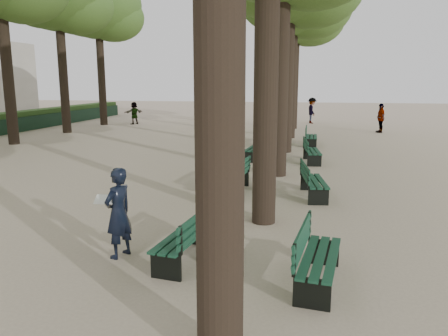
# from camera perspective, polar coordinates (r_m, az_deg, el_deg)

# --- Properties ---
(ground) EXTENTS (120.00, 120.00, 0.00)m
(ground) POSITION_cam_1_polar(r_m,az_deg,el_deg) (7.46, -9.09, -13.43)
(ground) COLOR tan
(ground) RESTS_ON ground
(tree_central_5) EXTENTS (6.00, 6.00, 9.95)m
(tree_central_5) POSITION_cam_1_polar(r_m,az_deg,el_deg) (29.72, 9.46, 19.96)
(tree_central_5) COLOR #33261C
(tree_central_5) RESTS_ON ground
(tree_far_5) EXTENTS (6.00, 6.00, 10.45)m
(tree_far_5) POSITION_cam_1_polar(r_m,az_deg,el_deg) (33.07, -16.17, 19.64)
(tree_far_5) COLOR #33261C
(tree_far_5) RESTS_ON ground
(bench_left_0) EXTENTS (0.81, 1.86, 0.92)m
(bench_left_0) POSITION_cam_1_polar(r_m,az_deg,el_deg) (7.77, -5.06, -10.11)
(bench_left_0) COLOR black
(bench_left_0) RESTS_ON ground
(bench_left_1) EXTENTS (0.80, 1.86, 0.92)m
(bench_left_1) POSITION_cam_1_polar(r_m,az_deg,el_deg) (12.40, 1.13, -1.89)
(bench_left_1) COLOR black
(bench_left_1) RESTS_ON ground
(bench_left_2) EXTENTS (0.76, 1.85, 0.92)m
(bench_left_2) POSITION_cam_1_polar(r_m,az_deg,el_deg) (17.59, 4.02, 2.01)
(bench_left_2) COLOR black
(bench_left_2) RESTS_ON ground
(bench_left_3) EXTENTS (0.63, 1.82, 0.92)m
(bench_left_3) POSITION_cam_1_polar(r_m,az_deg,el_deg) (21.98, 5.39, 3.85)
(bench_left_3) COLOR black
(bench_left_3) RESTS_ON ground
(bench_right_0) EXTENTS (0.80, 1.86, 0.92)m
(bench_right_0) POSITION_cam_1_polar(r_m,az_deg,el_deg) (7.05, 12.25, -12.64)
(bench_right_0) COLOR black
(bench_right_0) RESTS_ON ground
(bench_right_1) EXTENTS (0.81, 1.86, 0.92)m
(bench_right_1) POSITION_cam_1_polar(r_m,az_deg,el_deg) (12.07, 11.67, -2.50)
(bench_right_1) COLOR black
(bench_right_1) RESTS_ON ground
(bench_right_2) EXTENTS (0.75, 1.85, 0.92)m
(bench_right_2) POSITION_cam_1_polar(r_m,az_deg,el_deg) (17.17, 11.44, 1.58)
(bench_right_2) COLOR black
(bench_right_2) RESTS_ON ground
(bench_right_3) EXTENTS (0.60, 1.81, 0.92)m
(bench_right_3) POSITION_cam_1_polar(r_m,az_deg,el_deg) (21.77, 11.32, 3.61)
(bench_right_3) COLOR black
(bench_right_3) RESTS_ON ground
(man_with_map) EXTENTS (0.70, 0.73, 1.63)m
(man_with_map) POSITION_cam_1_polar(r_m,az_deg,el_deg) (7.96, -13.63, -5.71)
(man_with_map) COLOR black
(man_with_map) RESTS_ON ground
(pedestrian_e) EXTENTS (1.13, 1.41, 1.62)m
(pedestrian_e) POSITION_cam_1_polar(r_m,az_deg,el_deg) (32.71, -11.65, 7.05)
(pedestrian_e) COLOR #262628
(pedestrian_e) RESTS_ON ground
(pedestrian_c) EXTENTS (0.55, 1.09, 1.77)m
(pedestrian_c) POSITION_cam_1_polar(r_m,az_deg,el_deg) (28.38, 19.77, 6.16)
(pedestrian_c) COLOR #262628
(pedestrian_c) RESTS_ON ground
(pedestrian_d) EXTENTS (0.98, 0.51, 1.91)m
(pedestrian_d) POSITION_cam_1_polar(r_m,az_deg,el_deg) (34.73, -2.44, 7.74)
(pedestrian_d) COLOR #262628
(pedestrian_d) RESTS_ON ground
(pedestrian_b) EXTENTS (0.59, 1.27, 1.90)m
(pedestrian_b) POSITION_cam_1_polar(r_m,az_deg,el_deg) (33.30, 11.41, 7.37)
(pedestrian_b) COLOR #262628
(pedestrian_b) RESTS_ON ground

